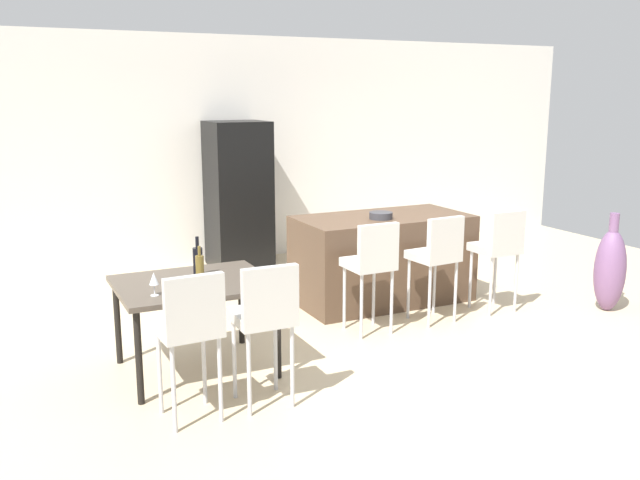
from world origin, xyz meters
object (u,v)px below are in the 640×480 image
bar_chair_middle (437,252)px  refrigerator (238,195)px  wine_bottle_near (200,270)px  kitchen_island (382,259)px  dining_chair_far (265,312)px  bar_chair_right (499,245)px  dining_chair_near (190,323)px  wine_bottle_corner (198,261)px  bar_chair_left (372,260)px  dining_table (194,290)px  floor_vase (610,270)px  fruit_bowl (381,216)px  wine_glass_left (154,279)px

bar_chair_middle → refrigerator: (-0.97, 2.94, 0.22)m
bar_chair_middle → wine_bottle_near: 2.43m
kitchen_island → wine_bottle_near: bearing=-153.6°
dining_chair_far → bar_chair_right: bearing=18.8°
dining_chair_near → wine_bottle_corner: (0.34, 0.98, 0.17)m
bar_chair_middle → wine_bottle_near: wine_bottle_near is taller
bar_chair_left → dining_table: bar_chair_left is taller
bar_chair_left → bar_chair_middle: (0.72, 0.00, 0.00)m
dining_table → wine_bottle_near: 0.25m
bar_chair_middle → dining_chair_near: 2.86m
wine_bottle_corner → dining_table: bearing=-119.6°
kitchen_island → bar_chair_right: bearing=-44.7°
wine_bottle_corner → bar_chair_left: bearing=0.2°
bar_chair_right → dining_table: size_ratio=0.89×
dining_chair_far → dining_table: bearing=107.4°
floor_vase → bar_chair_left: bearing=169.6°
dining_table → fruit_bowl: 2.38m
kitchen_island → floor_vase: 2.31m
kitchen_island → dining_chair_near: bearing=-144.6°
dining_chair_near → bar_chair_right: bearing=16.1°
refrigerator → floor_vase: size_ratio=1.82×
dining_table → fruit_bowl: fruit_bowl is taller
dining_chair_far → wine_bottle_corner: size_ratio=3.22×
dining_chair_near → wine_bottle_near: bearing=68.4°
refrigerator → dining_table: bearing=-115.2°
floor_vase → kitchen_island: bearing=145.6°
bar_chair_middle → refrigerator: 3.10m
bar_chair_left → wine_glass_left: bar_chair_left is taller
bar_chair_middle → wine_glass_left: 2.81m
bar_chair_left → dining_table: 1.70m
bar_chair_right → floor_vase: (1.05, -0.46, -0.27)m
dining_chair_near → wine_glass_left: size_ratio=6.03×
refrigerator → dining_chair_near: bearing=-113.6°
dining_table → refrigerator: size_ratio=0.64×
dining_table → floor_vase: size_ratio=1.17×
dining_table → wine_bottle_near: size_ratio=3.76×
kitchen_island → wine_bottle_near: size_ratio=5.75×
kitchen_island → dining_chair_far: (-2.05, -1.83, 0.24)m
dining_chair_near → dining_chair_far: bearing=-0.0°
wine_bottle_near → floor_vase: bearing=-2.2°
bar_chair_left → fruit_bowl: (0.51, 0.71, 0.26)m
bar_chair_left → fruit_bowl: size_ratio=4.40×
dining_chair_far → wine_bottle_corner: bearing=100.8°
bar_chair_left → floor_vase: bearing=-10.4°
wine_bottle_corner → kitchen_island: bearing=20.7°
bar_chair_middle → bar_chair_right: size_ratio=1.00×
kitchen_island → dining_chair_far: dining_chair_far is taller
bar_chair_right → floor_vase: bar_chair_right is taller
dining_table → wine_bottle_near: bearing=-87.0°
bar_chair_left → refrigerator: (-0.24, 2.94, 0.22)m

